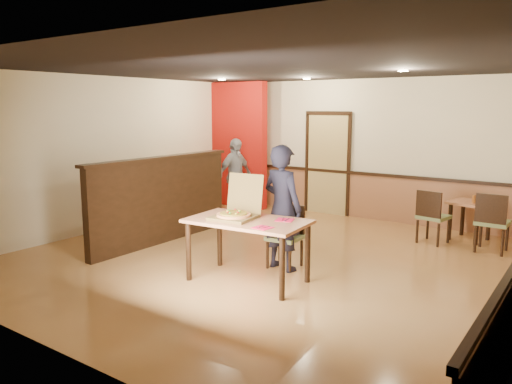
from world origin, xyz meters
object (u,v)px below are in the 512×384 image
condiment (474,199)px  pizza_box (236,213)px  diner_chair (287,233)px  diner (282,208)px  side_chair_left (432,215)px  side_chair_right (492,220)px  side_table (470,211)px  passerby (235,176)px  main_table (248,228)px

condiment → pizza_box: bearing=-119.8°
diner_chair → diner: size_ratio=0.50×
side_chair_left → diner: size_ratio=0.51×
side_chair_left → side_chair_right: (0.91, -0.00, 0.03)m
diner_chair → diner: diner is taller
pizza_box → side_table: bearing=54.6°
side_chair_left → side_table: 0.77m
side_table → condiment: bearing=-60.8°
diner_chair → condiment: diner_chair is taller
side_chair_right → pizza_box: pizza_box is taller
side_table → pizza_box: 4.39m
diner_chair → side_chair_right: (2.25, 2.39, 0.04)m
passerby → pizza_box: passerby is taller
side_chair_left → diner: diner is taller
passerby → condiment: passerby is taller
diner_chair → side_chair_left: 2.74m
diner → pizza_box: 0.75m
side_table → condiment: condiment is taller
side_table → diner: (-1.79, -3.15, 0.38)m
diner_chair → side_chair_left: size_ratio=0.97×
main_table → side_table: main_table is taller
main_table → side_chair_left: (1.42, 3.22, -0.22)m
main_table → side_chair_left: side_chair_left is taller
diner → passerby: bearing=-33.1°
side_chair_left → passerby: bearing=8.4°
diner → passerby: diner is taller
main_table → side_chair_left: 3.53m
main_table → diner: size_ratio=0.92×
side_chair_right → pizza_box: size_ratio=1.41×
diner → condiment: bearing=-111.7°
passerby → side_chair_right: bearing=-84.7°
diner_chair → main_table: bearing=-98.9°
side_table → passerby: bearing=-174.2°
main_table → passerby: 4.37m
side_chair_right → diner: size_ratio=0.54×
side_chair_left → side_chair_right: 0.91m
diner_chair → passerby: (-2.86, 2.53, 0.32)m
passerby → condiment: bearing=-78.8°
main_table → side_table: (1.88, 3.84, -0.21)m
main_table → condiment: size_ratio=11.77×
condiment → side_chair_left: bearing=-137.2°
main_table → side_table: bearing=59.1°
side_chair_left → passerby: passerby is taller
side_chair_left → diner: (-1.33, -2.53, 0.38)m
main_table → side_chair_right: size_ratio=1.69×
pizza_box → condiment: size_ratio=4.94×
side_chair_right → main_table: bearing=54.4°
side_chair_right → condiment: bearing=-52.2°
main_table → diner_chair: (0.08, 0.83, -0.23)m
side_chair_right → condiment: side_chair_right is taller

